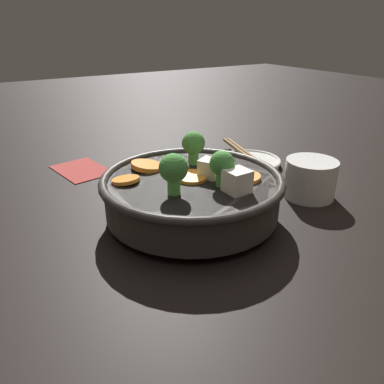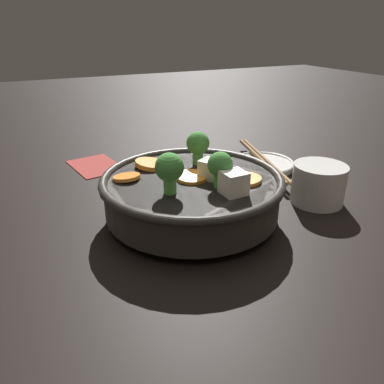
# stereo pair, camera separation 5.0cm
# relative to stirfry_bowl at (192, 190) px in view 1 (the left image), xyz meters

# --- Properties ---
(ground_plane) EXTENTS (3.00, 3.00, 0.00)m
(ground_plane) POSITION_rel_stirfry_bowl_xyz_m (-0.00, -0.00, -0.04)
(ground_plane) COLOR black
(stirfry_bowl) EXTENTS (0.24, 0.24, 0.11)m
(stirfry_bowl) POSITION_rel_stirfry_bowl_xyz_m (0.00, 0.00, 0.00)
(stirfry_bowl) COLOR #38332D
(stirfry_bowl) RESTS_ON ground_plane
(side_saucer) EXTENTS (0.12, 0.12, 0.01)m
(side_saucer) POSITION_rel_stirfry_bowl_xyz_m (-0.12, 0.20, -0.03)
(side_saucer) COLOR white
(side_saucer) RESTS_ON ground_plane
(tea_cup) EXTENTS (0.08, 0.08, 0.06)m
(tea_cup) POSITION_rel_stirfry_bowl_xyz_m (0.04, 0.19, -0.01)
(tea_cup) COLOR white
(tea_cup) RESTS_ON ground_plane
(napkin) EXTENTS (0.12, 0.09, 0.00)m
(napkin) POSITION_rel_stirfry_bowl_xyz_m (-0.26, -0.07, -0.04)
(napkin) COLOR #A33833
(napkin) RESTS_ON ground_plane
(chopsticks_pair) EXTENTS (0.23, 0.08, 0.01)m
(chopsticks_pair) POSITION_rel_stirfry_bowl_xyz_m (-0.12, 0.20, -0.02)
(chopsticks_pair) COLOR olive
(chopsticks_pair) RESTS_ON side_saucer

